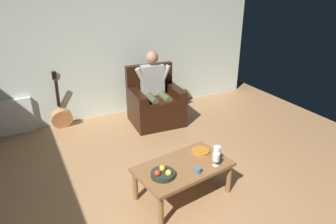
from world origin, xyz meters
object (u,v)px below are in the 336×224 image
guitar (61,116)px  candle_jar (197,170)px  wine_glass_far (216,158)px  wine_glass_near (217,151)px  fruit_bowl (163,174)px  armchair (155,104)px  coffee_table (183,169)px  decorative_dish (200,151)px  person_seated (155,87)px

guitar → candle_jar: guitar is taller
guitar → wine_glass_far: (-1.26, 2.68, 0.31)m
wine_glass_near → fruit_bowl: 0.72m
armchair → coffee_table: armchair is taller
fruit_bowl → decorative_dish: fruit_bowl is taller
person_seated → armchair: bearing=-90.0°
wine_glass_far → decorative_dish: bearing=-91.9°
armchair → guitar: (1.52, -0.52, -0.12)m
coffee_table → wine_glass_far: (-0.32, 0.17, 0.16)m
guitar → decorative_dish: (-1.28, 2.35, 0.22)m
fruit_bowl → decorative_dish: 0.68m
armchair → candle_jar: 2.25m
fruit_bowl → decorative_dish: size_ratio=1.19×
wine_glass_far → fruit_bowl: (0.62, -0.09, -0.07)m
fruit_bowl → candle_jar: size_ratio=3.46×
person_seated → wine_glass_far: person_seated is taller
armchair → decorative_dish: armchair is taller
wine_glass_far → decorative_dish: size_ratio=0.70×
armchair → fruit_bowl: size_ratio=3.74×
coffee_table → fruit_bowl: 0.32m
decorative_dish → candle_jar: candle_jar is taller
person_seated → coffee_table: person_seated is taller
guitar → fruit_bowl: size_ratio=3.69×
decorative_dish → candle_jar: size_ratio=2.92×
coffee_table → candle_jar: bearing=108.9°
coffee_table → wine_glass_near: bearing=170.8°
candle_jar → fruit_bowl: bearing=-17.0°
armchair → coffee_table: bearing=78.0°
coffee_table → person_seated: bearing=-106.3°
armchair → fruit_bowl: bearing=71.2°
wine_glass_near → wine_glass_far: (0.09, 0.10, -0.01)m
wine_glass_far → candle_jar: 0.27m
person_seated → decorative_dish: 1.84m
guitar → wine_glass_near: size_ratio=5.74×
coffee_table → fruit_bowl: (0.30, 0.08, 0.09)m
person_seated → guitar: 1.67m
person_seated → wine_glass_near: bearing=89.5°
candle_jar → guitar: bearing=-69.6°
person_seated → guitar: bearing=-15.2°
wine_glass_far → decorative_dish: (-0.01, -0.33, -0.09)m
wine_glass_near → decorative_dish: (0.08, -0.23, -0.10)m
armchair → person_seated: bearing=90.0°
armchair → decorative_dish: size_ratio=4.43×
armchair → decorative_dish: bearing=86.6°
decorative_dish → armchair: bearing=-97.6°
wine_glass_near → coffee_table: bearing=-9.2°
fruit_bowl → candle_jar: (-0.37, 0.11, -0.00)m
candle_jar → wine_glass_near: bearing=-159.8°
decorative_dish → fruit_bowl: bearing=21.1°
person_seated → guitar: person_seated is taller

